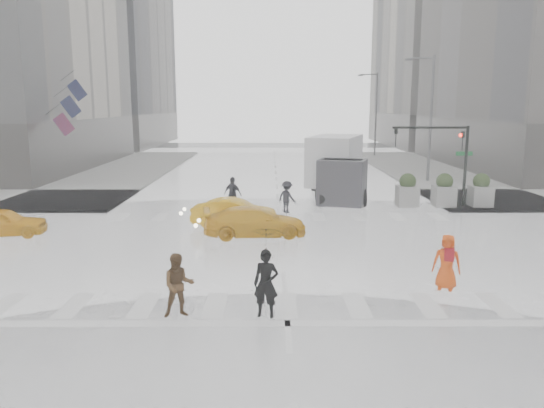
{
  "coord_description": "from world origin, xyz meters",
  "views": [
    {
      "loc": [
        -0.44,
        -20.19,
        5.57
      ],
      "look_at": [
        -0.38,
        2.0,
        1.42
      ],
      "focal_mm": 35.0,
      "sensor_mm": 36.0,
      "label": 1
    }
  ],
  "objects_px": {
    "pedestrian_orange": "(447,262)",
    "taxi_mid": "(234,213)",
    "taxi_front": "(2,222)",
    "box_truck": "(337,166)",
    "traffic_signal_pole": "(448,150)",
    "pedestrian_brown": "(179,285)"
  },
  "relations": [
    {
      "from": "traffic_signal_pole",
      "to": "taxi_front",
      "type": "distance_m",
      "value": 21.97
    },
    {
      "from": "taxi_mid",
      "to": "box_truck",
      "type": "bearing_deg",
      "value": -29.72
    },
    {
      "from": "box_truck",
      "to": "taxi_front",
      "type": "bearing_deg",
      "value": -130.12
    },
    {
      "from": "pedestrian_orange",
      "to": "box_truck",
      "type": "bearing_deg",
      "value": 118.33
    },
    {
      "from": "pedestrian_orange",
      "to": "taxi_front",
      "type": "distance_m",
      "value": 18.18
    },
    {
      "from": "pedestrian_brown",
      "to": "taxi_front",
      "type": "xyz_separation_m",
      "value": [
        -9.09,
        8.8,
        -0.25
      ]
    },
    {
      "from": "taxi_front",
      "to": "taxi_mid",
      "type": "height_order",
      "value": "taxi_mid"
    },
    {
      "from": "pedestrian_brown",
      "to": "pedestrian_orange",
      "type": "relative_size",
      "value": 1.01
    },
    {
      "from": "traffic_signal_pole",
      "to": "taxi_mid",
      "type": "xyz_separation_m",
      "value": [
        -11.14,
        -4.07,
        -2.57
      ]
    },
    {
      "from": "traffic_signal_pole",
      "to": "pedestrian_orange",
      "type": "height_order",
      "value": "traffic_signal_pole"
    },
    {
      "from": "taxi_front",
      "to": "box_truck",
      "type": "height_order",
      "value": "box_truck"
    },
    {
      "from": "pedestrian_orange",
      "to": "taxi_front",
      "type": "height_order",
      "value": "pedestrian_orange"
    },
    {
      "from": "pedestrian_brown",
      "to": "pedestrian_orange",
      "type": "xyz_separation_m",
      "value": [
        7.81,
        2.12,
        -0.0
      ]
    },
    {
      "from": "traffic_signal_pole",
      "to": "pedestrian_orange",
      "type": "bearing_deg",
      "value": -107.78
    },
    {
      "from": "taxi_front",
      "to": "taxi_mid",
      "type": "xyz_separation_m",
      "value": [
        9.84,
        1.94,
        0.03
      ]
    },
    {
      "from": "traffic_signal_pole",
      "to": "pedestrian_brown",
      "type": "height_order",
      "value": "traffic_signal_pole"
    },
    {
      "from": "traffic_signal_pole",
      "to": "taxi_front",
      "type": "bearing_deg",
      "value": -164.02
    },
    {
      "from": "pedestrian_orange",
      "to": "taxi_mid",
      "type": "bearing_deg",
      "value": 152.74
    },
    {
      "from": "box_truck",
      "to": "pedestrian_orange",
      "type": "bearing_deg",
      "value": -66.64
    },
    {
      "from": "pedestrian_orange",
      "to": "taxi_mid",
      "type": "distance_m",
      "value": 11.15
    },
    {
      "from": "pedestrian_brown",
      "to": "taxi_front",
      "type": "relative_size",
      "value": 0.48
    },
    {
      "from": "traffic_signal_pole",
      "to": "taxi_mid",
      "type": "distance_m",
      "value": 12.13
    }
  ]
}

